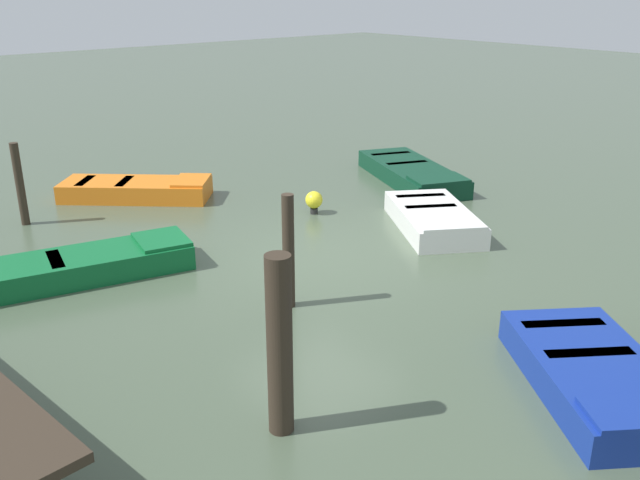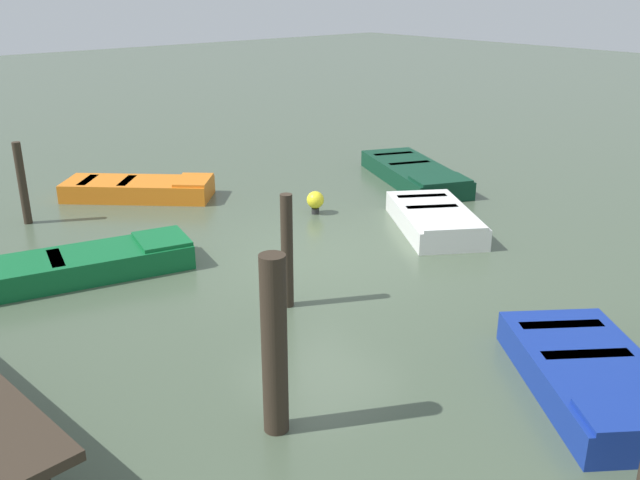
{
  "view_description": "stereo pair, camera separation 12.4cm",
  "coord_description": "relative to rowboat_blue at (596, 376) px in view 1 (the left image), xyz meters",
  "views": [
    {
      "loc": [
        -8.39,
        7.23,
        4.53
      ],
      "look_at": [
        0.0,
        0.0,
        0.35
      ],
      "focal_mm": 38.57,
      "sensor_mm": 36.0,
      "label": 1
    },
    {
      "loc": [
        -8.47,
        7.14,
        4.53
      ],
      "look_at": [
        0.0,
        0.0,
        0.35
      ],
      "focal_mm": 38.57,
      "sensor_mm": 36.0,
      "label": 2
    }
  ],
  "objects": [
    {
      "name": "mooring_piling_mid_left",
      "position": [
        4.14,
        1.3,
        0.65
      ],
      "size": [
        0.18,
        0.18,
        1.73
      ],
      "primitive_type": "cylinder",
      "color": "#33281E",
      "rests_on": "ground_plane"
    },
    {
      "name": "rowboat_orange",
      "position": [
        10.58,
        0.5,
        -0.0
      ],
      "size": [
        3.02,
        3.11,
        0.46
      ],
      "rotation": [
        0.0,
        0.0,
        3.96
      ],
      "color": "orange",
      "rests_on": "ground_plane"
    },
    {
      "name": "marker_buoy",
      "position": [
        7.2,
        -1.78,
        0.07
      ],
      "size": [
        0.36,
        0.36,
        0.48
      ],
      "color": "#262626",
      "rests_on": "ground_plane"
    },
    {
      "name": "rowboat_dark_green",
      "position": [
        7.53,
        -5.14,
        -0.0
      ],
      "size": [
        3.86,
        2.65,
        0.46
      ],
      "rotation": [
        0.0,
        0.0,
        2.74
      ],
      "color": "#0C3823",
      "rests_on": "ground_plane"
    },
    {
      "name": "mooring_piling_far_left",
      "position": [
        1.83,
        3.23,
        0.8
      ],
      "size": [
        0.27,
        0.27,
        2.03
      ],
      "primitive_type": "cylinder",
      "color": "#33281E",
      "rests_on": "ground_plane"
    },
    {
      "name": "ground_plane",
      "position": [
        5.24,
        -0.25,
        -0.22
      ],
      "size": [
        80.0,
        80.0,
        0.0
      ],
      "primitive_type": "plane",
      "color": "#475642"
    },
    {
      "name": "rowboat_blue",
      "position": [
        0.0,
        0.0,
        0.0
      ],
      "size": [
        3.01,
        2.71,
        0.46
      ],
      "rotation": [
        0.0,
        0.0,
        2.52
      ],
      "color": "navy",
      "rests_on": "ground_plane"
    },
    {
      "name": "mooring_piling_far_right",
      "position": [
        10.44,
        2.99,
        0.61
      ],
      "size": [
        0.16,
        0.16,
        1.64
      ],
      "primitive_type": "cylinder",
      "color": "#33281E",
      "rests_on": "ground_plane"
    },
    {
      "name": "rowboat_green",
      "position": [
        7.18,
        3.27,
        -0.0
      ],
      "size": [
        1.89,
        3.84,
        0.46
      ],
      "rotation": [
        0.0,
        0.0,
        4.49
      ],
      "color": "#0F602D",
      "rests_on": "ground_plane"
    },
    {
      "name": "rowboat_white",
      "position": [
        4.97,
        -2.93,
        0.0
      ],
      "size": [
        2.93,
        2.52,
        0.46
      ],
      "rotation": [
        0.0,
        0.0,
        2.57
      ],
      "color": "silver",
      "rests_on": "ground_plane"
    }
  ]
}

